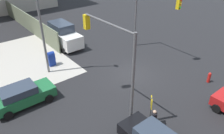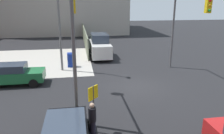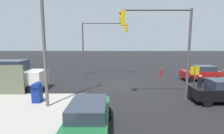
{
  "view_description": "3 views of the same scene",
  "coord_description": "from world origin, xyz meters",
  "px_view_note": "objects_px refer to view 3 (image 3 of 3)",
  "views": [
    {
      "loc": [
        -11.99,
        12.11,
        10.59
      ],
      "look_at": [
        -0.36,
        2.73,
        1.92
      ],
      "focal_mm": 35.0,
      "sensor_mm": 36.0,
      "label": 1
    },
    {
      "loc": [
        -14.69,
        4.33,
        6.04
      ],
      "look_at": [
        0.26,
        1.91,
        1.56
      ],
      "focal_mm": 35.0,
      "sensor_mm": 36.0,
      "label": 2
    },
    {
      "loc": [
        0.89,
        16.85,
        4.28
      ],
      "look_at": [
        0.94,
        0.51,
        1.85
      ],
      "focal_mm": 28.0,
      "sensor_mm": 36.0,
      "label": 3
    }
  ],
  "objects_px": {
    "sedan_black": "(221,90)",
    "pedestrian_crossing": "(200,85)",
    "mailbox_blue": "(37,92)",
    "coupe_green": "(89,116)",
    "traffic_signal_se_corner": "(100,38)",
    "traffic_signal_nw_corner": "(163,36)",
    "fire_hydrant": "(161,72)",
    "street_lamp_corner": "(49,34)",
    "van_white_delivery": "(12,76)",
    "coupe_red": "(201,73)"
  },
  "relations": [
    {
      "from": "coupe_red",
      "to": "van_white_delivery",
      "type": "height_order",
      "value": "van_white_delivery"
    },
    {
      "from": "sedan_black",
      "to": "pedestrian_crossing",
      "type": "bearing_deg",
      "value": -49.71
    },
    {
      "from": "pedestrian_crossing",
      "to": "coupe_red",
      "type": "bearing_deg",
      "value": 83.99
    },
    {
      "from": "sedan_black",
      "to": "van_white_delivery",
      "type": "xyz_separation_m",
      "value": [
        16.48,
        -3.14,
        0.44
      ]
    },
    {
      "from": "street_lamp_corner",
      "to": "pedestrian_crossing",
      "type": "xyz_separation_m",
      "value": [
        -10.78,
        -1.7,
        -3.79
      ]
    },
    {
      "from": "mailbox_blue",
      "to": "fire_hydrant",
      "type": "height_order",
      "value": "mailbox_blue"
    },
    {
      "from": "coupe_green",
      "to": "pedestrian_crossing",
      "type": "xyz_separation_m",
      "value": [
        -7.78,
        -5.41,
        0.06
      ]
    },
    {
      "from": "traffic_signal_nw_corner",
      "to": "sedan_black",
      "type": "bearing_deg",
      "value": 173.94
    },
    {
      "from": "coupe_green",
      "to": "van_white_delivery",
      "type": "bearing_deg",
      "value": -43.77
    },
    {
      "from": "traffic_signal_nw_corner",
      "to": "coupe_red",
      "type": "distance_m",
      "value": 9.73
    },
    {
      "from": "traffic_signal_nw_corner",
      "to": "mailbox_blue",
      "type": "xyz_separation_m",
      "value": [
        8.8,
        0.5,
        -3.84
      ]
    },
    {
      "from": "street_lamp_corner",
      "to": "mailbox_blue",
      "type": "bearing_deg",
      "value": -22.37
    },
    {
      "from": "street_lamp_corner",
      "to": "van_white_delivery",
      "type": "height_order",
      "value": "street_lamp_corner"
    },
    {
      "from": "street_lamp_corner",
      "to": "van_white_delivery",
      "type": "relative_size",
      "value": 1.48
    },
    {
      "from": "coupe_red",
      "to": "pedestrian_crossing",
      "type": "xyz_separation_m",
      "value": [
        3.01,
        5.78,
        0.06
      ]
    },
    {
      "from": "coupe_red",
      "to": "pedestrian_crossing",
      "type": "distance_m",
      "value": 6.52
    },
    {
      "from": "fire_hydrant",
      "to": "coupe_green",
      "type": "distance_m",
      "value": 15.12
    },
    {
      "from": "traffic_signal_nw_corner",
      "to": "traffic_signal_se_corner",
      "type": "relative_size",
      "value": 1.0
    },
    {
      "from": "traffic_signal_se_corner",
      "to": "sedan_black",
      "type": "relative_size",
      "value": 1.62
    },
    {
      "from": "traffic_signal_se_corner",
      "to": "coupe_green",
      "type": "height_order",
      "value": "traffic_signal_se_corner"
    },
    {
      "from": "traffic_signal_se_corner",
      "to": "van_white_delivery",
      "type": "relative_size",
      "value": 1.2
    },
    {
      "from": "street_lamp_corner",
      "to": "van_white_delivery",
      "type": "distance_m",
      "value": 6.91
    },
    {
      "from": "traffic_signal_se_corner",
      "to": "fire_hydrant",
      "type": "relative_size",
      "value": 6.91
    },
    {
      "from": "fire_hydrant",
      "to": "pedestrian_crossing",
      "type": "distance_m",
      "value": 8.05
    },
    {
      "from": "mailbox_blue",
      "to": "street_lamp_corner",
      "type": "bearing_deg",
      "value": 157.63
    },
    {
      "from": "mailbox_blue",
      "to": "coupe_red",
      "type": "xyz_separation_m",
      "value": [
        -15.01,
        -6.98,
        0.08
      ]
    },
    {
      "from": "traffic_signal_se_corner",
      "to": "van_white_delivery",
      "type": "bearing_deg",
      "value": 40.67
    },
    {
      "from": "traffic_signal_se_corner",
      "to": "fire_hydrant",
      "type": "distance_m",
      "value": 8.47
    },
    {
      "from": "street_lamp_corner",
      "to": "fire_hydrant",
      "type": "relative_size",
      "value": 8.51
    },
    {
      "from": "coupe_green",
      "to": "pedestrian_crossing",
      "type": "distance_m",
      "value": 9.47
    },
    {
      "from": "traffic_signal_se_corner",
      "to": "mailbox_blue",
      "type": "relative_size",
      "value": 4.55
    },
    {
      "from": "street_lamp_corner",
      "to": "mailbox_blue",
      "type": "distance_m",
      "value": 4.15
    },
    {
      "from": "street_lamp_corner",
      "to": "sedan_black",
      "type": "distance_m",
      "value": 12.38
    },
    {
      "from": "sedan_black",
      "to": "van_white_delivery",
      "type": "bearing_deg",
      "value": -10.79
    },
    {
      "from": "coupe_green",
      "to": "fire_hydrant",
      "type": "bearing_deg",
      "value": -117.48
    },
    {
      "from": "mailbox_blue",
      "to": "traffic_signal_se_corner",
      "type": "bearing_deg",
      "value": -111.89
    },
    {
      "from": "fire_hydrant",
      "to": "coupe_green",
      "type": "height_order",
      "value": "coupe_green"
    },
    {
      "from": "coupe_red",
      "to": "coupe_green",
      "type": "height_order",
      "value": "same"
    },
    {
      "from": "street_lamp_corner",
      "to": "traffic_signal_nw_corner",
      "type": "bearing_deg",
      "value": -172.48
    },
    {
      "from": "street_lamp_corner",
      "to": "sedan_black",
      "type": "xyz_separation_m",
      "value": [
        -11.75,
        -0.56,
        -3.86
      ]
    },
    {
      "from": "traffic_signal_nw_corner",
      "to": "traffic_signal_se_corner",
      "type": "distance_m",
      "value": 10.29
    },
    {
      "from": "traffic_signal_nw_corner",
      "to": "pedestrian_crossing",
      "type": "bearing_deg",
      "value": -167.67
    },
    {
      "from": "sedan_black",
      "to": "street_lamp_corner",
      "type": "bearing_deg",
      "value": 2.72
    },
    {
      "from": "mailbox_blue",
      "to": "sedan_black",
      "type": "xyz_separation_m",
      "value": [
        -12.97,
        -0.06,
        0.08
      ]
    },
    {
      "from": "traffic_signal_nw_corner",
      "to": "pedestrian_crossing",
      "type": "xyz_separation_m",
      "value": [
        -3.2,
        -0.7,
        -3.7
      ]
    },
    {
      "from": "mailbox_blue",
      "to": "coupe_green",
      "type": "height_order",
      "value": "coupe_green"
    },
    {
      "from": "coupe_red",
      "to": "pedestrian_crossing",
      "type": "relative_size",
      "value": 2.25
    },
    {
      "from": "fire_hydrant",
      "to": "coupe_green",
      "type": "relative_size",
      "value": 0.22
    },
    {
      "from": "mailbox_blue",
      "to": "coupe_green",
      "type": "distance_m",
      "value": 5.96
    },
    {
      "from": "fire_hydrant",
      "to": "pedestrian_crossing",
      "type": "xyz_separation_m",
      "value": [
        -0.8,
        8.0,
        0.42
      ]
    }
  ]
}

